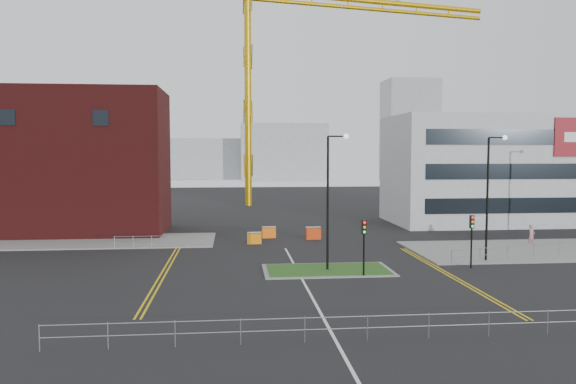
# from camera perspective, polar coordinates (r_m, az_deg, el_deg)

# --- Properties ---
(ground) EXTENTS (200.00, 200.00, 0.00)m
(ground) POSITION_cam_1_polar(r_m,az_deg,el_deg) (30.10, 2.79, -11.24)
(ground) COLOR black
(ground) RESTS_ON ground
(pavement_left) EXTENTS (28.00, 8.00, 0.12)m
(pavement_left) POSITION_cam_1_polar(r_m,az_deg,el_deg) (53.69, -22.66, -4.71)
(pavement_left) COLOR slate
(pavement_left) RESTS_ON ground
(pavement_right) EXTENTS (24.00, 10.00, 0.12)m
(pavement_right) POSITION_cam_1_polar(r_m,az_deg,el_deg) (50.76, 25.76, -5.29)
(pavement_right) COLOR slate
(pavement_right) RESTS_ON ground
(island_kerb) EXTENTS (8.60, 4.60, 0.08)m
(island_kerb) POSITION_cam_1_polar(r_m,az_deg,el_deg) (38.08, 4.03, -7.93)
(island_kerb) COLOR slate
(island_kerb) RESTS_ON ground
(grass_island) EXTENTS (8.00, 4.00, 0.12)m
(grass_island) POSITION_cam_1_polar(r_m,az_deg,el_deg) (38.07, 4.03, -7.90)
(grass_island) COLOR #1B4517
(grass_island) RESTS_ON ground
(brick_building) EXTENTS (24.20, 10.07, 14.24)m
(brick_building) POSITION_cam_1_polar(r_m,az_deg,el_deg) (59.74, -23.88, 2.65)
(brick_building) COLOR #4F1314
(brick_building) RESTS_ON ground
(office_block) EXTENTS (25.00, 12.20, 12.00)m
(office_block) POSITION_cam_1_polar(r_m,az_deg,el_deg) (67.85, 20.91, 2.14)
(office_block) COLOR #A3A5A8
(office_block) RESTS_ON ground
(tower_crane) EXTENTS (51.99, 12.30, 35.57)m
(tower_crane) POSITION_cam_1_polar(r_m,az_deg,el_deg) (87.01, -0.14, 15.11)
(tower_crane) COLOR #BF900B
(tower_crane) RESTS_ON ground
(streetlamp_island) EXTENTS (1.46, 0.36, 9.18)m
(streetlamp_island) POSITION_cam_1_polar(r_m,az_deg,el_deg) (37.37, 4.40, 0.16)
(streetlamp_island) COLOR black
(streetlamp_island) RESTS_ON ground
(streetlamp_right_near) EXTENTS (1.46, 0.36, 9.18)m
(streetlamp_right_near) POSITION_cam_1_polar(r_m,az_deg,el_deg) (42.98, 19.88, 0.44)
(streetlamp_right_near) COLOR black
(streetlamp_right_near) RESTS_ON ground
(traffic_light_island) EXTENTS (0.28, 0.33, 3.65)m
(traffic_light_island) POSITION_cam_1_polar(r_m,az_deg,el_deg) (36.07, 7.73, -4.55)
(traffic_light_island) COLOR black
(traffic_light_island) RESTS_ON ground
(traffic_light_right) EXTENTS (0.28, 0.33, 3.65)m
(traffic_light_right) POSITION_cam_1_polar(r_m,az_deg,el_deg) (40.50, 18.17, -3.77)
(traffic_light_right) COLOR black
(traffic_light_right) RESTS_ON ground
(railing_front) EXTENTS (24.05, 0.05, 1.10)m
(railing_front) POSITION_cam_1_polar(r_m,az_deg,el_deg) (24.20, 4.93, -13.15)
(railing_front) COLOR gray
(railing_front) RESTS_ON ground
(railing_left) EXTENTS (6.05, 0.05, 1.10)m
(railing_left) POSITION_cam_1_polar(r_m,az_deg,el_deg) (47.75, -13.69, -4.73)
(railing_left) COLOR gray
(railing_left) RESTS_ON ground
(railing_right) EXTENTS (19.05, 5.05, 1.10)m
(railing_right) POSITION_cam_1_polar(r_m,az_deg,el_deg) (47.77, 25.81, -4.98)
(railing_right) COLOR gray
(railing_right) RESTS_ON ground
(centre_line) EXTENTS (0.15, 30.00, 0.01)m
(centre_line) POSITION_cam_1_polar(r_m,az_deg,el_deg) (32.01, 2.26, -10.30)
(centre_line) COLOR silver
(centre_line) RESTS_ON ground
(yellow_left_a) EXTENTS (0.12, 24.00, 0.01)m
(yellow_left_a) POSITION_cam_1_polar(r_m,az_deg,el_deg) (39.81, -12.43, -7.54)
(yellow_left_a) COLOR gold
(yellow_left_a) RESTS_ON ground
(yellow_left_b) EXTENTS (0.12, 24.00, 0.01)m
(yellow_left_b) POSITION_cam_1_polar(r_m,az_deg,el_deg) (39.77, -12.00, -7.54)
(yellow_left_b) COLOR gold
(yellow_left_b) RESTS_ON ground
(yellow_right_a) EXTENTS (0.12, 20.00, 0.01)m
(yellow_right_a) POSITION_cam_1_polar(r_m,az_deg,el_deg) (38.18, 15.83, -8.10)
(yellow_right_a) COLOR gold
(yellow_right_a) RESTS_ON ground
(yellow_right_b) EXTENTS (0.12, 20.00, 0.01)m
(yellow_right_b) POSITION_cam_1_polar(r_m,az_deg,el_deg) (38.29, 16.25, -8.07)
(yellow_right_b) COLOR gold
(yellow_right_b) RESTS_ON ground
(skyline_a) EXTENTS (18.00, 12.00, 22.00)m
(skyline_a) POSITION_cam_1_polar(r_m,az_deg,el_deg) (152.99, -19.18, 4.96)
(skyline_a) COLOR gray
(skyline_a) RESTS_ON ground
(skyline_b) EXTENTS (24.00, 12.00, 16.00)m
(skyline_b) POSITION_cam_1_polar(r_m,az_deg,el_deg) (159.36, -0.46, 4.06)
(skyline_b) COLOR gray
(skyline_b) RESTS_ON ground
(skyline_c) EXTENTS (14.00, 12.00, 28.00)m
(skyline_c) POSITION_cam_1_polar(r_m,az_deg,el_deg) (161.54, 12.23, 6.10)
(skyline_c) COLOR gray
(skyline_c) RESTS_ON ground
(skyline_d) EXTENTS (30.00, 12.00, 12.00)m
(skyline_d) POSITION_cam_1_polar(r_m,az_deg,el_deg) (168.78, -6.88, 3.35)
(skyline_d) COLOR gray
(skyline_d) RESTS_ON ground
(pedestrian) EXTENTS (0.81, 0.73, 1.87)m
(pedestrian) POSITION_cam_1_polar(r_m,az_deg,el_deg) (51.79, 23.50, -4.06)
(pedestrian) COLOR #BD7A86
(pedestrian) RESTS_ON ground
(barrier_left) EXTENTS (1.22, 0.42, 1.03)m
(barrier_left) POSITION_cam_1_polar(r_m,az_deg,el_deg) (48.90, -3.44, -4.64)
(barrier_left) COLOR orange
(barrier_left) RESTS_ON ground
(barrier_mid) EXTENTS (1.40, 0.58, 1.14)m
(barrier_mid) POSITION_cam_1_polar(r_m,az_deg,el_deg) (51.40, 2.59, -4.14)
(barrier_mid) COLOR red
(barrier_mid) RESTS_ON ground
(barrier_right) EXTENTS (1.31, 0.58, 1.07)m
(barrier_right) POSITION_cam_1_polar(r_m,az_deg,el_deg) (52.22, -1.97, -4.06)
(barrier_right) COLOR orange
(barrier_right) RESTS_ON ground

